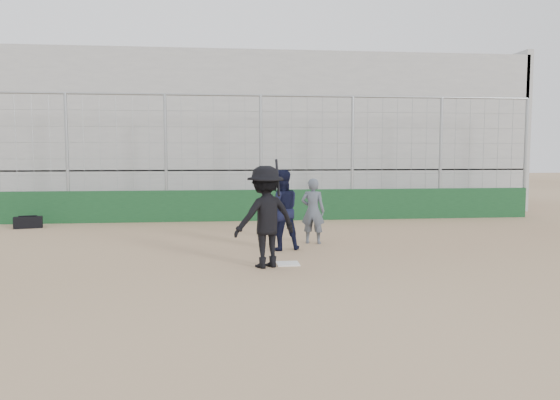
{
  "coord_description": "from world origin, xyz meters",
  "views": [
    {
      "loc": [
        -1.32,
        -10.5,
        2.2
      ],
      "look_at": [
        0.0,
        1.4,
        1.15
      ],
      "focal_mm": 35.0,
      "sensor_mm": 36.0,
      "label": 1
    }
  ],
  "objects": [
    {
      "name": "ground",
      "position": [
        0.0,
        0.0,
        0.0
      ],
      "size": [
        90.0,
        90.0,
        0.0
      ],
      "primitive_type": "plane",
      "color": "#846547",
      "rests_on": "ground"
    },
    {
      "name": "home_plate",
      "position": [
        0.0,
        0.0,
        0.01
      ],
      "size": [
        0.44,
        0.44,
        0.02
      ],
      "primitive_type": "cube",
      "color": "white",
      "rests_on": "ground"
    },
    {
      "name": "backstop",
      "position": [
        0.0,
        7.0,
        0.96
      ],
      "size": [
        18.1,
        0.25,
        4.04
      ],
      "color": "#123A1C",
      "rests_on": "ground"
    },
    {
      "name": "bleachers",
      "position": [
        0.0,
        11.95,
        2.92
      ],
      "size": [
        20.25,
        6.7,
        6.98
      ],
      "color": "#989898",
      "rests_on": "ground"
    },
    {
      "name": "batter_at_plate",
      "position": [
        -0.46,
        -0.2,
        0.97
      ],
      "size": [
        1.44,
        1.15,
        2.07
      ],
      "color": "black",
      "rests_on": "ground"
    },
    {
      "name": "catcher_crouched",
      "position": [
        0.05,
        1.56,
        0.61
      ],
      "size": [
        1.01,
        0.86,
        1.22
      ],
      "color": "black",
      "rests_on": "ground"
    },
    {
      "name": "umpire",
      "position": [
        0.9,
        2.38,
        0.71
      ],
      "size": [
        0.68,
        0.56,
        1.42
      ],
      "primitive_type": "imported",
      "rotation": [
        0.0,
        0.0,
        2.77
      ],
      "color": "#4C5460",
      "rests_on": "ground"
    },
    {
      "name": "equipment_bag",
      "position": [
        -6.88,
        5.96,
        0.17
      ],
      "size": [
        0.83,
        0.51,
        0.37
      ],
      "color": "black",
      "rests_on": "ground"
    }
  ]
}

